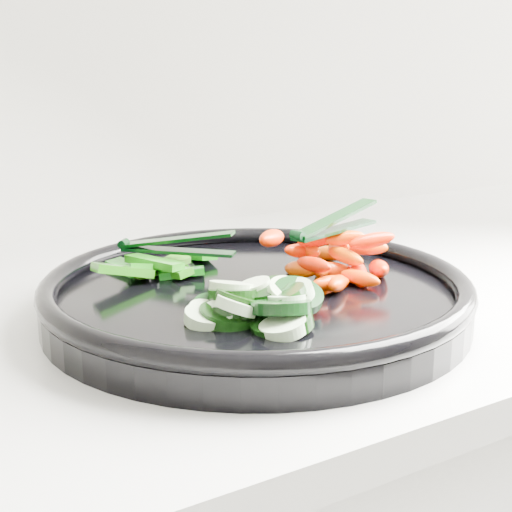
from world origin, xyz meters
TOP-DOWN VIEW (x-y plane):
  - veggie_tray at (-0.15, 1.62)m, footprint 0.40×0.40m
  - cucumber_pile at (-0.19, 1.56)m, footprint 0.12×0.12m
  - carrot_pile at (-0.07, 1.61)m, footprint 0.14×0.13m
  - pepper_pile at (-0.21, 1.71)m, footprint 0.13×0.09m
  - tong_carrot at (-0.07, 1.61)m, footprint 0.11×0.05m
  - tong_pepper at (-0.19, 1.71)m, footprint 0.09×0.09m

SIDE VIEW (x-z plane):
  - veggie_tray at x=-0.15m, z-range 0.93..0.97m
  - pepper_pile at x=-0.21m, z-range 0.94..0.98m
  - cucumber_pile at x=-0.19m, z-range 0.95..0.98m
  - carrot_pile at x=-0.07m, z-range 0.95..1.00m
  - tong_pepper at x=-0.19m, z-range 0.97..0.99m
  - tong_carrot at x=-0.07m, z-range 0.99..1.02m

